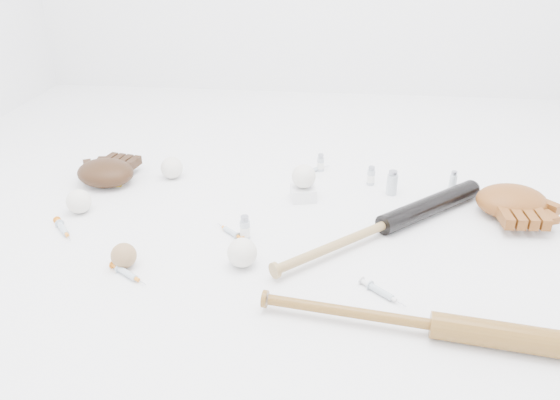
# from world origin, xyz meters

# --- Properties ---
(bat_dark) EXTENTS (0.70, 0.64, 0.06)m
(bat_dark) POSITION_xyz_m (0.29, 0.00, 0.03)
(bat_dark) COLOR black
(bat_dark) RESTS_ON ground
(bat_wood) EXTENTS (0.87, 0.18, 0.06)m
(bat_wood) POSITION_xyz_m (0.37, -0.45, 0.03)
(bat_wood) COLOR brown
(bat_wood) RESTS_ON ground
(glove_dark) EXTENTS (0.29, 0.29, 0.09)m
(glove_dark) POSITION_xyz_m (-0.70, 0.25, 0.04)
(glove_dark) COLOR #311C0D
(glove_dark) RESTS_ON ground
(glove_tan) EXTENTS (0.28, 0.28, 0.10)m
(glove_tan) POSITION_xyz_m (0.70, 0.17, 0.05)
(glove_tan) COLOR brown
(glove_tan) RESTS_ON ground
(trading_card) EXTENTS (0.07, 0.09, 0.00)m
(trading_card) POSITION_xyz_m (-0.67, 0.27, 0.00)
(trading_card) COLOR gold
(trading_card) RESTS_ON ground
(pedestal) EXTENTS (0.10, 0.10, 0.04)m
(pedestal) POSITION_xyz_m (0.02, 0.21, 0.02)
(pedestal) COLOR white
(pedestal) RESTS_ON ground
(baseball_on_pedestal) EXTENTS (0.08, 0.08, 0.08)m
(baseball_on_pedestal) POSITION_xyz_m (0.02, 0.21, 0.09)
(baseball_on_pedestal) COLOR silver
(baseball_on_pedestal) RESTS_ON pedestal
(baseball_left) EXTENTS (0.08, 0.08, 0.08)m
(baseball_left) POSITION_xyz_m (-0.70, 0.03, 0.04)
(baseball_left) COLOR silver
(baseball_left) RESTS_ON ground
(baseball_upper) EXTENTS (0.08, 0.08, 0.08)m
(baseball_upper) POSITION_xyz_m (-0.47, 0.33, 0.04)
(baseball_upper) COLOR silver
(baseball_upper) RESTS_ON ground
(baseball_mid) EXTENTS (0.08, 0.08, 0.08)m
(baseball_mid) POSITION_xyz_m (-0.12, -0.21, 0.04)
(baseball_mid) COLOR silver
(baseball_mid) RESTS_ON ground
(baseball_aged) EXTENTS (0.07, 0.07, 0.07)m
(baseball_aged) POSITION_xyz_m (-0.44, -0.25, 0.04)
(baseball_aged) COLOR #946F47
(baseball_aged) RESTS_ON ground
(syringe_0) EXTENTS (0.13, 0.14, 0.02)m
(syringe_0) POSITION_xyz_m (-0.70, -0.09, 0.01)
(syringe_0) COLOR #ADBCC6
(syringe_0) RESTS_ON ground
(syringe_1) EXTENTS (0.12, 0.11, 0.02)m
(syringe_1) POSITION_xyz_m (-0.18, -0.05, 0.01)
(syringe_1) COLOR #ADBCC6
(syringe_1) RESTS_ON ground
(syringe_2) EXTENTS (0.12, 0.11, 0.02)m
(syringe_2) POSITION_xyz_m (0.05, 0.44, 0.01)
(syringe_2) COLOR #ADBCC6
(syringe_2) RESTS_ON ground
(syringe_3) EXTENTS (0.14, 0.13, 0.02)m
(syringe_3) POSITION_xyz_m (0.26, -0.31, 0.01)
(syringe_3) COLOR #ADBCC6
(syringe_3) RESTS_ON ground
(syringe_4) EXTENTS (0.17, 0.07, 0.02)m
(syringe_4) POSITION_xyz_m (0.70, 0.21, 0.01)
(syringe_4) COLOR #ADBCC6
(syringe_4) RESTS_ON ground
(syringe_5) EXTENTS (0.15, 0.11, 0.02)m
(syringe_5) POSITION_xyz_m (-0.42, -0.30, 0.01)
(syringe_5) COLOR #ADBCC6
(syringe_5) RESTS_ON ground
(vial_0) EXTENTS (0.03, 0.03, 0.07)m
(vial_0) POSITION_xyz_m (0.07, 0.45, 0.03)
(vial_0) COLOR silver
(vial_0) RESTS_ON ground
(vial_1) EXTENTS (0.03, 0.03, 0.07)m
(vial_1) POSITION_xyz_m (0.55, 0.35, 0.03)
(vial_1) COLOR silver
(vial_1) RESTS_ON ground
(vial_2) EXTENTS (0.03, 0.03, 0.07)m
(vial_2) POSITION_xyz_m (0.26, 0.35, 0.04)
(vial_2) COLOR silver
(vial_2) RESTS_ON ground
(vial_3) EXTENTS (0.04, 0.04, 0.09)m
(vial_3) POSITION_xyz_m (0.33, 0.28, 0.04)
(vial_3) COLOR silver
(vial_3) RESTS_ON ground
(vial_4) EXTENTS (0.03, 0.03, 0.08)m
(vial_4) POSITION_xyz_m (-0.13, -0.07, 0.04)
(vial_4) COLOR silver
(vial_4) RESTS_ON ground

